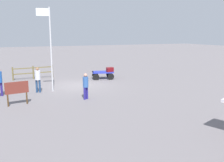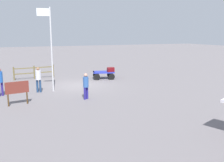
# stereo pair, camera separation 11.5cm
# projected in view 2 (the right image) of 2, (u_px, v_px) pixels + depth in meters

# --- Properties ---
(ground_plane) EXTENTS (120.00, 120.00, 0.00)m
(ground_plane) POSITION_uv_depth(u_px,v_px,m) (79.00, 85.00, 19.42)
(ground_plane) COLOR slate
(luggage_cart) EXTENTS (2.09, 1.68, 0.64)m
(luggage_cart) POSITION_uv_depth(u_px,v_px,m) (103.00, 74.00, 22.08)
(luggage_cart) COLOR #2733B4
(luggage_cart) RESTS_ON ground
(suitcase_dark) EXTENTS (0.61, 0.42, 0.35)m
(suitcase_dark) POSITION_uv_depth(u_px,v_px,m) (111.00, 69.00, 22.23)
(suitcase_dark) COLOR maroon
(suitcase_dark) RESTS_ON luggage_cart
(suitcase_olive) EXTENTS (0.61, 0.35, 0.35)m
(suitcase_olive) POSITION_uv_depth(u_px,v_px,m) (111.00, 70.00, 21.87)
(suitcase_olive) COLOR maroon
(suitcase_olive) RESTS_ON luggage_cart
(worker_lead) EXTENTS (0.45, 0.45, 1.60)m
(worker_lead) POSITION_uv_depth(u_px,v_px,m) (86.00, 84.00, 15.15)
(worker_lead) COLOR navy
(worker_lead) RESTS_ON ground
(worker_trailing) EXTENTS (0.48, 0.48, 1.72)m
(worker_trailing) POSITION_uv_depth(u_px,v_px,m) (38.00, 78.00, 16.91)
(worker_trailing) COLOR navy
(worker_trailing) RESTS_ON ground
(worker_supervisor) EXTENTS (0.46, 0.46, 1.80)m
(worker_supervisor) POSITION_uv_depth(u_px,v_px,m) (0.00, 80.00, 15.91)
(worker_supervisor) COLOR navy
(worker_supervisor) RESTS_ON ground
(flagpole) EXTENTS (0.90, 0.14, 5.65)m
(flagpole) POSITION_uv_depth(u_px,v_px,m) (50.00, 44.00, 16.79)
(flagpole) COLOR silver
(flagpole) RESTS_ON ground
(signboard) EXTENTS (1.26, 0.25, 1.34)m
(signboard) POSITION_uv_depth(u_px,v_px,m) (17.00, 89.00, 13.90)
(signboard) COLOR #4C3319
(signboard) RESTS_ON ground
(wooden_fence) EXTENTS (3.50, 0.40, 1.15)m
(wooden_fence) POSITION_uv_depth(u_px,v_px,m) (34.00, 71.00, 22.06)
(wooden_fence) COLOR brown
(wooden_fence) RESTS_ON ground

